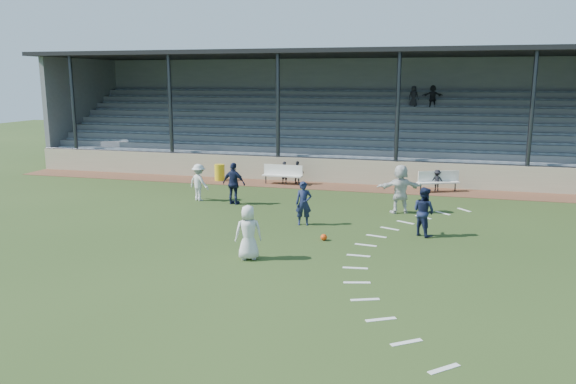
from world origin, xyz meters
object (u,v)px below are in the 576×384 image
object	(u,v)px
bench_left	(283,173)
player_navy_lead	(304,203)
trash_bin	(220,172)
football	(324,237)
player_white_lead	(248,232)
bench_right	(438,179)

from	to	relation	value
bench_left	player_navy_lead	distance (m)	7.95
bench_left	trash_bin	bearing A→B (deg)	179.87
trash_bin	player_navy_lead	world-z (taller)	player_navy_lead
football	player_navy_lead	world-z (taller)	player_navy_lead
player_white_lead	bench_left	bearing A→B (deg)	-103.11
bench_left	player_white_lead	world-z (taller)	player_white_lead
bench_left	trash_bin	world-z (taller)	bench_left
bench_left	player_navy_lead	xyz separation A→B (m)	(2.85, -7.41, 0.21)
bench_left	football	xyz separation A→B (m)	(3.96, -9.18, -0.48)
football	player_white_lead	world-z (taller)	player_white_lead
trash_bin	player_white_lead	xyz separation A→B (m)	(5.62, -11.72, 0.37)
football	bench_right	bearing A→B (deg)	69.11
trash_bin	bench_left	bearing A→B (deg)	-1.62
trash_bin	football	distance (m)	11.84
bench_left	trash_bin	xyz separation A→B (m)	(-3.40, 0.10, -0.15)
bench_left	football	distance (m)	10.00
bench_right	player_navy_lead	size ratio (longest dim) A/B	1.25
trash_bin	football	size ratio (longest dim) A/B	3.92
bench_left	football	bearing A→B (deg)	-65.19
trash_bin	player_navy_lead	bearing A→B (deg)	-50.22
bench_left	player_white_lead	size ratio (longest dim) A/B	1.25
bench_right	trash_bin	distance (m)	10.89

